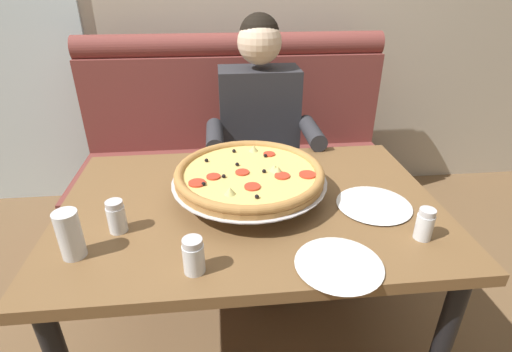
# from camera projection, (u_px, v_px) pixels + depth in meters

# --- Properties ---
(ground_plane) EXTENTS (16.00, 16.00, 0.00)m
(ground_plane) POSITION_uv_depth(u_px,v_px,m) (252.00, 342.00, 1.70)
(ground_plane) COLOR brown
(booth_bench) EXTENTS (1.77, 0.78, 1.13)m
(booth_bench) POSITION_uv_depth(u_px,v_px,m) (237.00, 168.00, 2.31)
(booth_bench) COLOR brown
(booth_bench) RESTS_ON ground_plane
(dining_table) EXTENTS (1.31, 0.88, 0.72)m
(dining_table) POSITION_uv_depth(u_px,v_px,m) (251.00, 222.00, 1.40)
(dining_table) COLOR brown
(dining_table) RESTS_ON ground_plane
(diner_main) EXTENTS (0.54, 0.64, 1.27)m
(diner_main) POSITION_uv_depth(u_px,v_px,m) (261.00, 136.00, 1.94)
(diner_main) COLOR #2D3342
(diner_main) RESTS_ON ground_plane
(pizza) EXTENTS (0.54, 0.54, 0.12)m
(pizza) POSITION_uv_depth(u_px,v_px,m) (250.00, 175.00, 1.35)
(pizza) COLOR silver
(pizza) RESTS_ON dining_table
(shaker_oregano) EXTENTS (0.06, 0.06, 0.11)m
(shaker_oregano) POSITION_uv_depth(u_px,v_px,m) (117.00, 218.00, 1.19)
(shaker_oregano) COLOR white
(shaker_oregano) RESTS_ON dining_table
(shaker_pepper_flakes) EXTENTS (0.05, 0.05, 0.10)m
(shaker_pepper_flakes) POSITION_uv_depth(u_px,v_px,m) (424.00, 226.00, 1.16)
(shaker_pepper_flakes) COLOR white
(shaker_pepper_flakes) RESTS_ON dining_table
(shaker_parmesan) EXTENTS (0.06, 0.06, 0.10)m
(shaker_parmesan) POSITION_uv_depth(u_px,v_px,m) (194.00, 258.00, 1.03)
(shaker_parmesan) COLOR white
(shaker_parmesan) RESTS_ON dining_table
(plate_near_left) EXTENTS (0.26, 0.26, 0.02)m
(plate_near_left) POSITION_uv_depth(u_px,v_px,m) (374.00, 203.00, 1.33)
(plate_near_left) COLOR white
(plate_near_left) RESTS_ON dining_table
(plate_near_right) EXTENTS (0.24, 0.24, 0.02)m
(plate_near_right) POSITION_uv_depth(u_px,v_px,m) (339.00, 263.00, 1.06)
(plate_near_right) COLOR white
(plate_near_right) RESTS_ON dining_table
(drinking_glass) EXTENTS (0.07, 0.07, 0.14)m
(drinking_glass) POSITION_uv_depth(u_px,v_px,m) (71.00, 237.00, 1.08)
(drinking_glass) COLOR silver
(drinking_glass) RESTS_ON dining_table
(patio_chair) EXTENTS (0.40, 0.40, 0.86)m
(patio_chair) POSITION_uv_depth(u_px,v_px,m) (58.00, 95.00, 3.25)
(patio_chair) COLOR black
(patio_chair) RESTS_ON ground_plane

